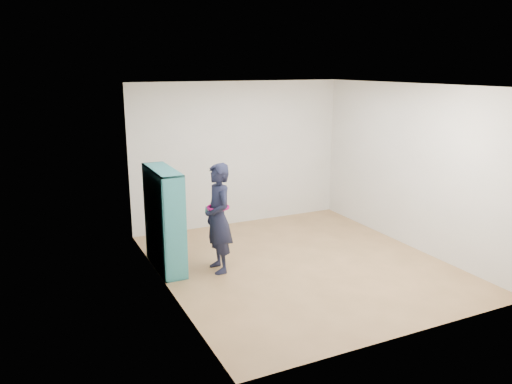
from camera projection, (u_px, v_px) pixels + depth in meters
name	position (u px, v px, depth m)	size (l,w,h in m)	color
floor	(300.00, 264.00, 7.41)	(4.50, 4.50, 0.00)	olive
ceiling	(304.00, 85.00, 6.77)	(4.50, 4.50, 0.00)	white
wall_left	(165.00, 194.00, 6.26)	(0.02, 4.50, 2.60)	beige
wall_right	(411.00, 167.00, 7.92)	(0.02, 4.50, 2.60)	beige
wall_back	(239.00, 154.00, 9.06)	(4.00, 0.02, 2.60)	beige
wall_front	(414.00, 222.00, 5.12)	(4.00, 0.02, 2.60)	beige
bookshelf	(163.00, 221.00, 7.09)	(0.32, 1.10, 1.47)	teal
person	(218.00, 218.00, 6.99)	(0.38, 0.58, 1.56)	black
smartphone	(206.00, 210.00, 6.99)	(0.02, 0.08, 0.12)	silver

